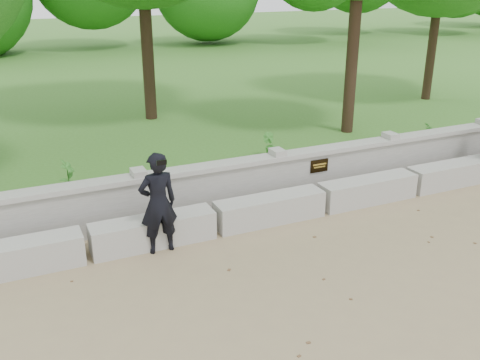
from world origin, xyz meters
name	(u,v)px	position (x,y,z in m)	size (l,w,h in m)	color
ground	(391,260)	(0.00, 0.00, 0.00)	(80.00, 80.00, 0.00)	#8D7B56
lawn	(142,84)	(0.00, 14.00, 0.12)	(40.00, 22.00, 0.25)	#3B6B22
concrete_bench	(321,199)	(0.00, 1.90, 0.22)	(11.90, 0.45, 0.45)	#B5B3AB
parapet_wall	(301,174)	(0.00, 2.60, 0.46)	(12.50, 0.35, 0.90)	#AAA8A1
man_main	(158,203)	(-2.96, 1.68, 0.78)	(0.58, 0.52, 1.55)	black
shrub_a	(68,176)	(-3.93, 4.00, 0.56)	(0.32, 0.22, 0.61)	#3B832C
shrub_b	(270,145)	(0.21, 4.25, 0.52)	(0.29, 0.24, 0.53)	#3B832C
shrub_c	(434,136)	(3.83, 3.31, 0.53)	(0.50, 0.43, 0.55)	#3B832C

